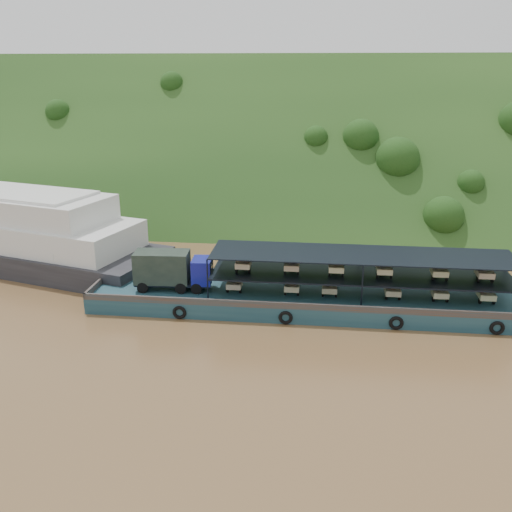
# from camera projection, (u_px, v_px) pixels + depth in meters

# --- Properties ---
(ground) EXTENTS (160.00, 160.00, 0.00)m
(ground) POSITION_uv_depth(u_px,v_px,m) (277.00, 307.00, 45.20)
(ground) COLOR brown
(ground) RESTS_ON ground
(hillside) EXTENTS (140.00, 39.60, 39.60)m
(hillside) POSITION_uv_depth(u_px,v_px,m) (298.00, 204.00, 79.13)
(hillside) COLOR #163312
(hillside) RESTS_ON ground
(cargo_barge) EXTENTS (35.00, 7.18, 4.54)m
(cargo_barge) POSITION_uv_depth(u_px,v_px,m) (306.00, 294.00, 44.93)
(cargo_barge) COLOR #123241
(cargo_barge) RESTS_ON ground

